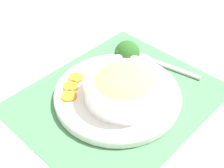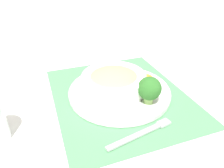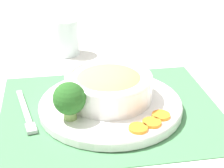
# 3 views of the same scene
# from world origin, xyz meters

# --- Properties ---
(ground_plane) EXTENTS (4.00, 4.00, 0.00)m
(ground_plane) POSITION_xyz_m (0.00, 0.00, 0.00)
(ground_plane) COLOR white
(placemat) EXTENTS (0.48, 0.41, 0.00)m
(placemat) POSITION_xyz_m (0.00, 0.00, 0.00)
(placemat) COLOR #4C8C59
(placemat) RESTS_ON ground_plane
(plate) EXTENTS (0.31, 0.31, 0.02)m
(plate) POSITION_xyz_m (0.00, 0.00, 0.02)
(plate) COLOR white
(plate) RESTS_ON placemat
(bowl) EXTENTS (0.19, 0.19, 0.07)m
(bowl) POSITION_xyz_m (-0.00, -0.02, 0.05)
(bowl) COLOR white
(bowl) RESTS_ON plate
(broccoli_floret) EXTENTS (0.06, 0.06, 0.08)m
(broccoli_floret) POSITION_xyz_m (0.09, 0.05, 0.06)
(broccoli_floret) COLOR #84AD5B
(broccoli_floret) RESTS_ON plate
(carrot_slice_near) EXTENTS (0.04, 0.04, 0.01)m
(carrot_slice_near) POSITION_xyz_m (-0.03, 0.11, 0.02)
(carrot_slice_near) COLOR orange
(carrot_slice_near) RESTS_ON plate
(carrot_slice_middle) EXTENTS (0.04, 0.04, 0.01)m
(carrot_slice_middle) POSITION_xyz_m (-0.06, 0.10, 0.02)
(carrot_slice_middle) COLOR orange
(carrot_slice_middle) RESTS_ON plate
(carrot_slice_far) EXTENTS (0.04, 0.04, 0.01)m
(carrot_slice_far) POSITION_xyz_m (-0.09, 0.08, 0.02)
(carrot_slice_far) COLOR orange
(carrot_slice_far) RESTS_ON plate
(fork) EXTENTS (0.04, 0.18, 0.01)m
(fork) POSITION_xyz_m (0.18, -0.01, 0.01)
(fork) COLOR #B7B7BC
(fork) RESTS_ON placemat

